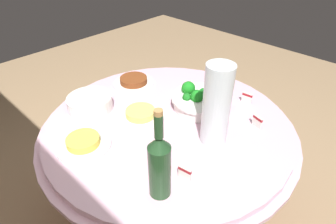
% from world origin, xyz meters
% --- Properties ---
extents(ground_plane, '(6.00, 6.00, 0.00)m').
position_xyz_m(ground_plane, '(0.00, 0.00, 0.00)').
color(ground_plane, '#9E7F5B').
extents(buffet_table, '(1.16, 1.16, 0.74)m').
position_xyz_m(buffet_table, '(0.00, 0.00, 0.38)').
color(buffet_table, maroon).
rests_on(buffet_table, ground_plane).
extents(broccoli_bowl, '(0.28, 0.28, 0.12)m').
position_xyz_m(broccoli_bowl, '(-0.03, -0.19, 0.78)').
color(broccoli_bowl, white).
rests_on(broccoli_bowl, buffet_table).
extents(plate_stack, '(0.21, 0.21, 0.07)m').
position_xyz_m(plate_stack, '(0.33, 0.19, 0.78)').
color(plate_stack, white).
rests_on(plate_stack, buffet_table).
extents(wine_bottle, '(0.07, 0.07, 0.34)m').
position_xyz_m(wine_bottle, '(-0.26, 0.31, 0.87)').
color(wine_bottle, '#214424').
rests_on(wine_bottle, buffet_table).
extents(decorative_fruit_vase, '(0.11, 0.11, 0.34)m').
position_xyz_m(decorative_fruit_vase, '(-0.22, -0.04, 0.89)').
color(decorative_fruit_vase, silver).
rests_on(decorative_fruit_vase, buffet_table).
extents(serving_tongs, '(0.11, 0.16, 0.01)m').
position_xyz_m(serving_tongs, '(-0.12, 0.13, 0.74)').
color(serving_tongs, silver).
rests_on(serving_tongs, buffet_table).
extents(food_plate_fried_egg, '(0.22, 0.22, 0.04)m').
position_xyz_m(food_plate_fried_egg, '(0.13, 0.36, 0.76)').
color(food_plate_fried_egg, white).
rests_on(food_plate_fried_egg, buffet_table).
extents(food_plate_noodles, '(0.22, 0.22, 0.04)m').
position_xyz_m(food_plate_noodles, '(0.11, 0.07, 0.76)').
color(food_plate_noodles, white).
rests_on(food_plate_noodles, buffet_table).
extents(food_plate_stir_fry, '(0.22, 0.22, 0.04)m').
position_xyz_m(food_plate_stir_fry, '(0.37, -0.11, 0.76)').
color(food_plate_stir_fry, white).
rests_on(food_plate_stir_fry, buffet_table).
extents(label_placard_front, '(0.05, 0.02, 0.05)m').
position_xyz_m(label_placard_front, '(-0.31, -0.24, 0.77)').
color(label_placard_front, white).
rests_on(label_placard_front, buffet_table).
extents(label_placard_mid, '(0.05, 0.02, 0.05)m').
position_xyz_m(label_placard_mid, '(-0.28, 0.21, 0.77)').
color(label_placard_mid, white).
rests_on(label_placard_mid, buffet_table).
extents(label_placard_rear, '(0.05, 0.01, 0.05)m').
position_xyz_m(label_placard_rear, '(-0.17, -0.38, 0.77)').
color(label_placard_rear, white).
rests_on(label_placard_rear, buffet_table).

